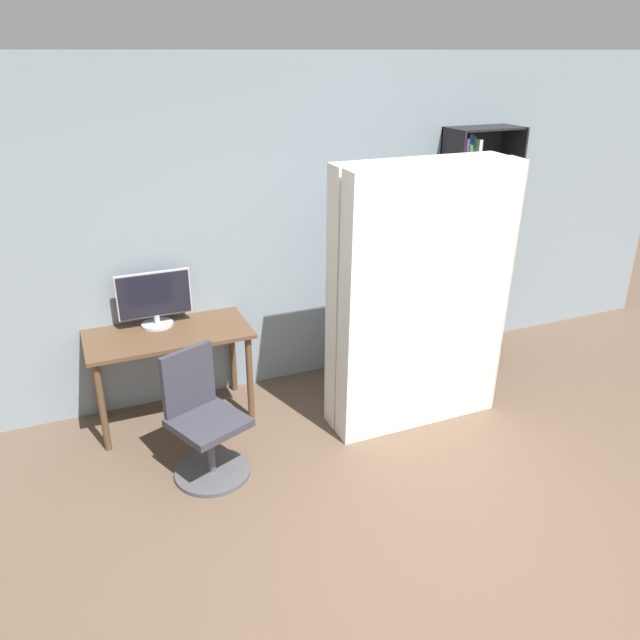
% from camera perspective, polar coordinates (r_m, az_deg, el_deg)
% --- Properties ---
extents(ground_plane, '(16.00, 16.00, 0.00)m').
position_cam_1_polar(ground_plane, '(3.81, 13.59, -22.37)').
color(ground_plane, brown).
extents(wall_back, '(8.00, 0.06, 2.70)m').
position_cam_1_polar(wall_back, '(5.21, -2.45, 8.45)').
color(wall_back, gray).
rests_on(wall_back, ground).
extents(desk, '(1.22, 0.61, 0.74)m').
position_cam_1_polar(desk, '(4.87, -13.61, -2.23)').
color(desk, brown).
rests_on(desk, ground).
extents(monitor, '(0.56, 0.24, 0.43)m').
position_cam_1_polar(monitor, '(4.89, -14.89, 1.93)').
color(monitor, '#B7B7BC').
rests_on(monitor, desk).
extents(office_chair, '(0.58, 0.58, 0.89)m').
position_cam_1_polar(office_chair, '(4.34, -10.52, -9.65)').
color(office_chair, '#4C4C51').
rests_on(office_chair, ground).
extents(bookshelf, '(0.65, 0.34, 2.10)m').
position_cam_1_polar(bookshelf, '(5.90, 13.04, 6.24)').
color(bookshelf, black).
rests_on(bookshelf, ground).
extents(mattress_near, '(1.33, 0.25, 2.01)m').
position_cam_1_polar(mattress_near, '(4.59, 9.76, 1.52)').
color(mattress_near, silver).
rests_on(mattress_near, ground).
extents(mattress_far, '(1.33, 0.23, 2.01)m').
position_cam_1_polar(mattress_far, '(4.76, 8.37, 2.42)').
color(mattress_far, silver).
rests_on(mattress_far, ground).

